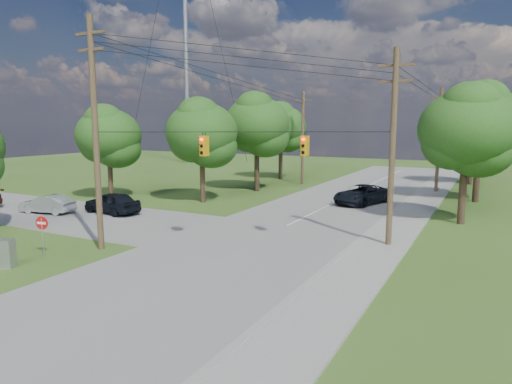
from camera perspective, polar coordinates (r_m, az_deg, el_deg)
The scene contains 22 objects.
ground at distance 22.61m, azimuth -11.31°, elevation -8.67°, with size 140.00×140.00×0.00m, color #3B581D.
main_road at distance 25.54m, azimuth -0.66°, elevation -6.45°, with size 10.00×100.00×0.03m, color gray.
sidewalk_east at distance 23.23m, azimuth 14.20°, elevation -8.14°, with size 2.60×100.00×0.12m, color gray.
pole_sw at distance 25.06m, azimuth -19.44°, elevation 7.16°, with size 2.00×0.32×12.00m.
pole_ne at distance 25.20m, azimuth 16.71°, elevation 5.56°, with size 2.00×0.32×10.50m.
pole_north_e at distance 46.98m, azimuth 21.89°, elevation 6.13°, with size 2.00×0.32×10.00m.
pole_north_w at distance 50.34m, azimuth 5.86°, elevation 6.83°, with size 2.00×0.32×10.00m.
power_lines at distance 30.88m, azimuth 4.39°, elevation 13.23°, with size 13.93×29.62×4.93m.
traffic_signals at distance 23.93m, azimuth -0.16°, elevation 5.85°, with size 4.91×3.27×1.05m.
radio_mast at distance 79.20m, azimuth -8.81°, elevation 20.04°, with size 0.70×0.70×45.00m, color #989B9E.
tree_w_near at distance 38.43m, azimuth -6.80°, elevation 7.46°, with size 6.00×6.00×8.40m.
tree_w_mid at distance 44.79m, azimuth 0.11°, elevation 8.51°, with size 6.40×6.40×9.22m.
tree_w_far at distance 54.65m, azimuth 3.13°, elevation 8.17°, with size 6.00×6.00×8.73m.
tree_e_near at distance 32.76m, azimuth 24.86°, elevation 7.12°, with size 6.20×6.20×8.81m.
tree_e_mid at distance 42.73m, azimuth 26.31°, elevation 8.07°, with size 6.60×6.60×9.64m.
tree_e_far at distance 54.76m, azimuth 25.54°, elevation 7.01°, with size 5.80×5.80×8.32m.
tree_cross_n at distance 41.67m, azimuth -17.96°, elevation 6.74°, with size 5.60×5.60×7.91m.
car_cross_dark at distance 35.35m, azimuth -17.55°, elevation -1.27°, with size 1.90×4.71×1.61m, color black.
car_cross_silver at distance 37.16m, azimuth -24.63°, elevation -1.39°, with size 1.43×4.09×1.35m, color silver.
car_main_north at distance 38.70m, azimuth 13.07°, elevation -0.30°, with size 2.59×5.63×1.56m, color black.
control_cabinet at distance 24.23m, azimuth -28.81°, elevation -6.77°, with size 0.74×0.53×1.34m, color #989B9E.
do_not_enter_sign at distance 25.22m, azimuth -25.18°, elevation -3.96°, with size 0.67×0.20×2.06m.
Camera 1 is at (13.70, -16.71, 6.64)m, focal length 32.00 mm.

